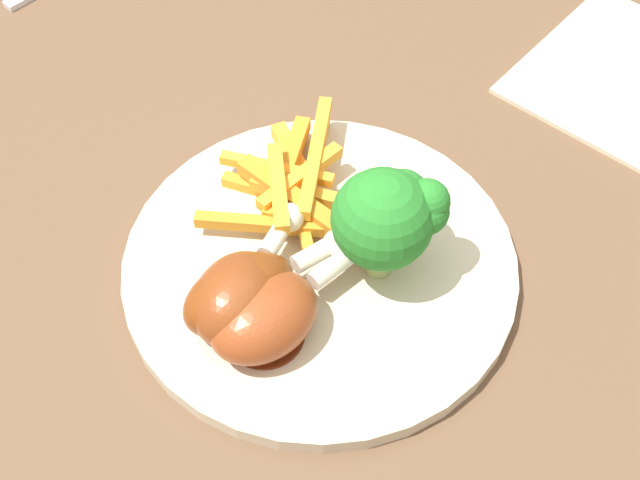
{
  "coord_description": "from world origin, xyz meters",
  "views": [
    {
      "loc": [
        0.32,
        0.09,
        1.21
      ],
      "look_at": [
        -0.0,
        0.03,
        0.79
      ],
      "focal_mm": 48.15,
      "sensor_mm": 36.0,
      "label": 1
    }
  ],
  "objects_px": {
    "broccoli_floret_front": "(387,213)",
    "dining_table": "(276,343)",
    "chicken_drumstick_extra": "(241,294)",
    "dinner_plate": "(320,264)",
    "chicken_drumstick_far": "(270,312)",
    "chicken_drumstick_near": "(246,291)",
    "carrot_fries_pile": "(293,181)"
  },
  "relations": [
    {
      "from": "broccoli_floret_front",
      "to": "chicken_drumstick_far",
      "type": "distance_m",
      "value": 0.09
    },
    {
      "from": "dinner_plate",
      "to": "carrot_fries_pile",
      "type": "xyz_separation_m",
      "value": [
        -0.05,
        -0.03,
        0.02
      ]
    },
    {
      "from": "dining_table",
      "to": "chicken_drumstick_extra",
      "type": "xyz_separation_m",
      "value": [
        0.05,
        -0.01,
        0.14
      ]
    },
    {
      "from": "broccoli_floret_front",
      "to": "chicken_drumstick_extra",
      "type": "relative_size",
      "value": 0.7
    },
    {
      "from": "chicken_drumstick_extra",
      "to": "dinner_plate",
      "type": "bearing_deg",
      "value": 142.06
    },
    {
      "from": "carrot_fries_pile",
      "to": "chicken_drumstick_near",
      "type": "height_order",
      "value": "chicken_drumstick_near"
    },
    {
      "from": "chicken_drumstick_near",
      "to": "chicken_drumstick_extra",
      "type": "xyz_separation_m",
      "value": [
        0.0,
        -0.0,
        0.0
      ]
    },
    {
      "from": "dining_table",
      "to": "chicken_drumstick_extra",
      "type": "height_order",
      "value": "chicken_drumstick_extra"
    },
    {
      "from": "broccoli_floret_front",
      "to": "carrot_fries_pile",
      "type": "bearing_deg",
      "value": -123.51
    },
    {
      "from": "dining_table",
      "to": "dinner_plate",
      "type": "relative_size",
      "value": 4.55
    },
    {
      "from": "broccoli_floret_front",
      "to": "dining_table",
      "type": "bearing_deg",
      "value": -85.33
    },
    {
      "from": "dinner_plate",
      "to": "chicken_drumstick_extra",
      "type": "xyz_separation_m",
      "value": [
        0.05,
        -0.04,
        0.03
      ]
    },
    {
      "from": "broccoli_floret_front",
      "to": "chicken_drumstick_extra",
      "type": "distance_m",
      "value": 0.1
    },
    {
      "from": "carrot_fries_pile",
      "to": "chicken_drumstick_far",
      "type": "relative_size",
      "value": 1.08
    },
    {
      "from": "chicken_drumstick_far",
      "to": "chicken_drumstick_near",
      "type": "bearing_deg",
      "value": -124.13
    },
    {
      "from": "dining_table",
      "to": "chicken_drumstick_far",
      "type": "bearing_deg",
      "value": 13.95
    },
    {
      "from": "dinner_plate",
      "to": "chicken_drumstick_far",
      "type": "relative_size",
      "value": 2.21
    },
    {
      "from": "dining_table",
      "to": "carrot_fries_pile",
      "type": "bearing_deg",
      "value": 172.79
    },
    {
      "from": "chicken_drumstick_near",
      "to": "chicken_drumstick_extra",
      "type": "height_order",
      "value": "chicken_drumstick_extra"
    },
    {
      "from": "dinner_plate",
      "to": "broccoli_floret_front",
      "type": "xyz_separation_m",
      "value": [
        -0.01,
        0.04,
        0.05
      ]
    },
    {
      "from": "dining_table",
      "to": "carrot_fries_pile",
      "type": "distance_m",
      "value": 0.14
    },
    {
      "from": "dining_table",
      "to": "dinner_plate",
      "type": "xyz_separation_m",
      "value": [
        -0.0,
        0.03,
        0.11
      ]
    },
    {
      "from": "carrot_fries_pile",
      "to": "chicken_drumstick_near",
      "type": "bearing_deg",
      "value": -5.28
    },
    {
      "from": "broccoli_floret_front",
      "to": "chicken_drumstick_far",
      "type": "height_order",
      "value": "broccoli_floret_front"
    },
    {
      "from": "chicken_drumstick_near",
      "to": "broccoli_floret_front",
      "type": "bearing_deg",
      "value": 124.36
    },
    {
      "from": "dinner_plate",
      "to": "carrot_fries_pile",
      "type": "relative_size",
      "value": 2.04
    },
    {
      "from": "dining_table",
      "to": "carrot_fries_pile",
      "type": "height_order",
      "value": "carrot_fries_pile"
    },
    {
      "from": "broccoli_floret_front",
      "to": "chicken_drumstick_far",
      "type": "bearing_deg",
      "value": -43.08
    },
    {
      "from": "dining_table",
      "to": "carrot_fries_pile",
      "type": "xyz_separation_m",
      "value": [
        -0.05,
        0.01,
        0.13
      ]
    },
    {
      "from": "dinner_plate",
      "to": "dining_table",
      "type": "bearing_deg",
      "value": -89.21
    },
    {
      "from": "carrot_fries_pile",
      "to": "chicken_drumstick_far",
      "type": "xyz_separation_m",
      "value": [
        0.11,
        0.01,
        0.01
      ]
    },
    {
      "from": "dining_table",
      "to": "chicken_drumstick_near",
      "type": "relative_size",
      "value": 11.21
    }
  ]
}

